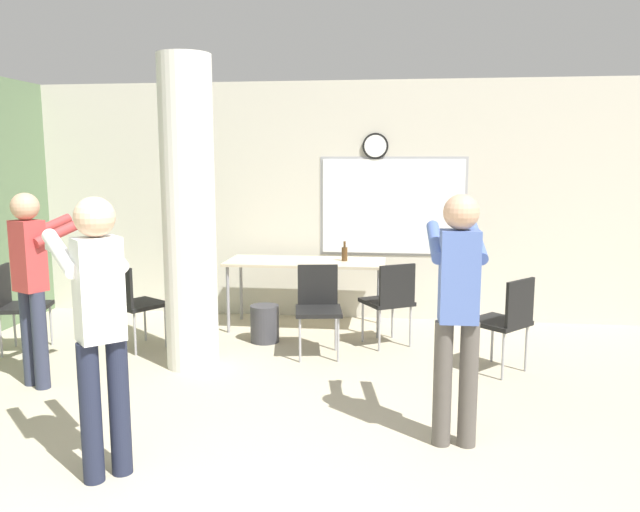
{
  "coord_description": "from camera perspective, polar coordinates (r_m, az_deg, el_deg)",
  "views": [
    {
      "loc": [
        0.91,
        -2.36,
        1.9
      ],
      "look_at": [
        0.28,
        2.72,
        1.1
      ],
      "focal_mm": 35.0,
      "sensor_mm": 36.0,
      "label": 1
    }
  ],
  "objects": [
    {
      "name": "person_watching_back",
      "position": [
        5.67,
        -24.78,
        -1.52
      ],
      "size": [
        0.55,
        0.66,
        1.63
      ],
      "color": "#2D3347",
      "rests_on": "ground_plane"
    },
    {
      "name": "wall_back",
      "position": [
        7.49,
        0.15,
        5.02
      ],
      "size": [
        8.0,
        0.15,
        2.8
      ],
      "color": "beige",
      "rests_on": "ground_plane"
    },
    {
      "name": "chair_by_left_wall",
      "position": [
        6.86,
        -25.98,
        -3.75
      ],
      "size": [
        0.53,
        0.53,
        0.87
      ],
      "color": "black",
      "rests_on": "ground_plane"
    },
    {
      "name": "chair_mid_room",
      "position": [
        5.8,
        16.63,
        -5.4
      ],
      "size": [
        0.62,
        0.62,
        0.87
      ],
      "color": "black",
      "rests_on": "ground_plane"
    },
    {
      "name": "chair_table_front",
      "position": [
        6.09,
        -0.17,
        -4.35
      ],
      "size": [
        0.5,
        0.5,
        0.87
      ],
      "color": "black",
      "rests_on": "ground_plane"
    },
    {
      "name": "bottle_on_table",
      "position": [
        6.94,
        2.26,
        0.24
      ],
      "size": [
        0.07,
        0.07,
        0.22
      ],
      "color": "#4C3319",
      "rests_on": "folding_table"
    },
    {
      "name": "support_pillar",
      "position": [
        5.72,
        -11.9,
        3.65
      ],
      "size": [
        0.48,
        0.48,
        2.8
      ],
      "color": "silver",
      "rests_on": "ground_plane"
    },
    {
      "name": "person_playing_front",
      "position": [
        3.87,
        -19.59,
        -5.17
      ],
      "size": [
        0.65,
        0.65,
        1.69
      ],
      "color": "#1E2338",
      "rests_on": "ground_plane"
    },
    {
      "name": "folding_table",
      "position": [
        6.98,
        -1.3,
        -0.83
      ],
      "size": [
        1.77,
        0.71,
        0.78
      ],
      "color": "beige",
      "rests_on": "ground_plane"
    },
    {
      "name": "chair_near_pillar",
      "position": [
        6.51,
        -16.75,
        -3.86
      ],
      "size": [
        0.61,
        0.61,
        0.87
      ],
      "color": "black",
      "rests_on": "ground_plane"
    },
    {
      "name": "person_playing_side",
      "position": [
        4.17,
        12.48,
        -3.95
      ],
      "size": [
        0.37,
        0.66,
        1.68
      ],
      "color": "#514C47",
      "rests_on": "ground_plane"
    },
    {
      "name": "chair_table_right",
      "position": [
        6.38,
        6.44,
        -3.8
      ],
      "size": [
        0.6,
        0.6,
        0.87
      ],
      "color": "black",
      "rests_on": "ground_plane"
    },
    {
      "name": "waste_bin",
      "position": [
        6.59,
        -5.08,
        -6.18
      ],
      "size": [
        0.3,
        0.3,
        0.39
      ],
      "color": "#38383D",
      "rests_on": "ground_plane"
    }
  ]
}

